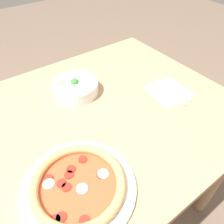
# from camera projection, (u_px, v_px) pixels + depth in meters

# --- Properties ---
(ground_plane) EXTENTS (8.00, 8.00, 0.00)m
(ground_plane) POSITION_uv_depth(u_px,v_px,m) (98.00, 207.00, 1.32)
(ground_plane) COLOR brown
(dining_table) EXTENTS (1.12, 0.85, 0.76)m
(dining_table) POSITION_uv_depth(u_px,v_px,m) (91.00, 138.00, 0.88)
(dining_table) COLOR tan
(dining_table) RESTS_ON ground_plane
(pizza) EXTENTS (0.31, 0.31, 0.04)m
(pizza) POSITION_uv_depth(u_px,v_px,m) (78.00, 185.00, 0.58)
(pizza) COLOR white
(pizza) RESTS_ON dining_table
(bowl) EXTENTS (0.18, 0.18, 0.07)m
(bowl) POSITION_uv_depth(u_px,v_px,m) (76.00, 87.00, 0.88)
(bowl) COLOR white
(bowl) RESTS_ON dining_table
(napkin) EXTENTS (0.16, 0.16, 0.00)m
(napkin) POSITION_uv_depth(u_px,v_px,m) (169.00, 92.00, 0.90)
(napkin) COLOR white
(napkin) RESTS_ON dining_table
(fork) EXTENTS (0.03, 0.20, 0.00)m
(fork) POSITION_uv_depth(u_px,v_px,m) (166.00, 93.00, 0.89)
(fork) COLOR silver
(fork) RESTS_ON napkin
(knife) EXTENTS (0.03, 0.19, 0.01)m
(knife) POSITION_uv_depth(u_px,v_px,m) (174.00, 90.00, 0.90)
(knife) COLOR silver
(knife) RESTS_ON napkin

